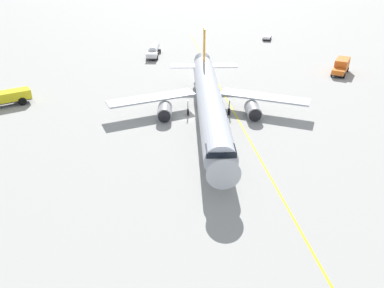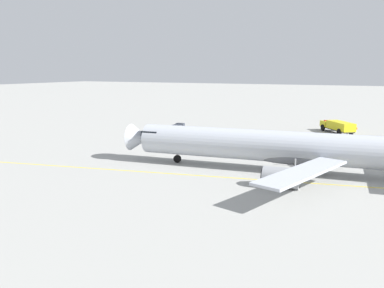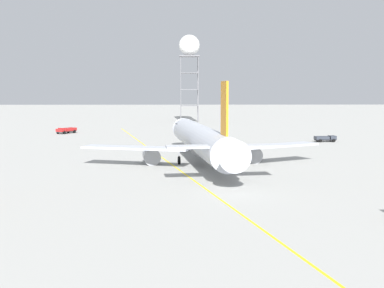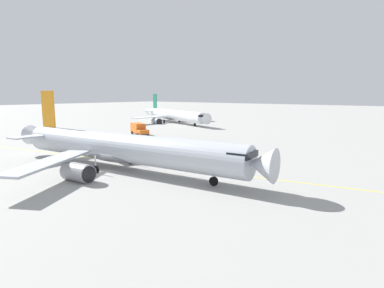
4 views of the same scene
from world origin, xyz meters
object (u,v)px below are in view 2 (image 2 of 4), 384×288
fire_tender_truck (338,126)px  safety_cone_far (357,128)px  airliner_main (287,149)px  safety_cone_mid (351,131)px  safety_cone_near (347,134)px  baggage_truck_truck (178,126)px

fire_tender_truck → safety_cone_far: bearing=-59.8°
airliner_main → safety_cone_mid: 38.54m
safety_cone_near → safety_cone_mid: 3.42m
safety_cone_near → safety_cone_far: bearing=172.3°
fire_tender_truck → baggage_truck_truck: fire_tender_truck is taller
airliner_main → fire_tender_truck: (-36.11, 2.17, -1.52)m
fire_tender_truck → safety_cone_far: fire_tender_truck is taller
safety_cone_far → fire_tender_truck: bearing=-23.0°
baggage_truck_truck → safety_cone_far: 39.51m
safety_cone_mid → safety_cone_far: same height
baggage_truck_truck → airliner_main: bearing=-136.7°
airliner_main → safety_cone_mid: bearing=-103.4°
airliner_main → safety_cone_near: airliner_main is taller
airliner_main → safety_cone_near: size_ratio=81.16×
fire_tender_truck → safety_cone_mid: 3.45m
baggage_truck_truck → safety_cone_far: baggage_truck_truck is taller
airliner_main → fire_tender_truck: airliner_main is taller
safety_cone_near → fire_tender_truck: bearing=-123.6°
baggage_truck_truck → safety_cone_mid: bearing=-76.3°
airliner_main → safety_cone_mid: airliner_main is taller
fire_tender_truck → safety_cone_near: bearing=-160.4°
fire_tender_truck → safety_cone_near: (1.35, 2.03, -1.25)m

